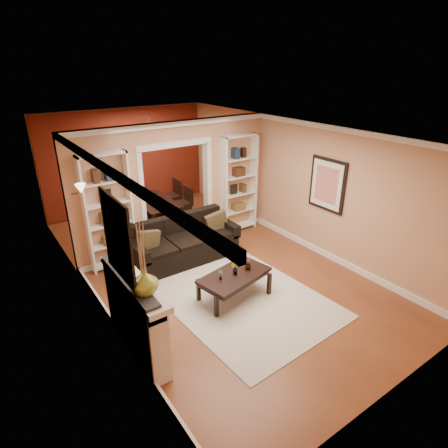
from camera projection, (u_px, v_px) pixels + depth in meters
floor at (207, 264)px, 7.62m from camera, size 8.00×8.00×0.00m
ceiling at (204, 129)px, 6.53m from camera, size 8.00×8.00×0.00m
wall_back at (127, 160)px, 10.08m from camera, size 8.00×0.00×8.00m
wall_front at (402, 307)px, 4.07m from camera, size 8.00×0.00×8.00m
wall_left at (85, 230)px, 5.90m from camera, size 0.00×8.00×8.00m
wall_right at (292, 182)px, 8.25m from camera, size 0.00×8.00×8.00m
partition_wall at (176, 186)px, 7.97m from camera, size 4.50×0.15×2.70m
red_back_panel at (127, 161)px, 10.07m from camera, size 4.44×0.04×2.64m
dining_window at (127, 153)px, 9.95m from camera, size 0.78×0.03×0.98m
area_rug at (238, 296)px, 6.58m from camera, size 2.52×3.41×0.01m
sofa at (184, 240)px, 7.64m from camera, size 2.23×0.96×0.87m
pillow_left at (148, 241)px, 7.13m from camera, size 0.45×0.16×0.44m
pillow_right at (217, 222)px, 7.95m from camera, size 0.47×0.18×0.46m
coffee_table at (234, 286)px, 6.46m from camera, size 1.35×0.91×0.47m
plant_left at (221, 275)px, 6.18m from camera, size 0.11×0.10×0.17m
plant_center at (235, 269)px, 6.33m from camera, size 0.14×0.15×0.21m
plant_right at (248, 264)px, 6.48m from camera, size 0.16×0.16×0.20m
bookshelf_left at (108, 213)px, 7.12m from camera, size 0.90×0.30×2.30m
bookshelf_right at (238, 184)px, 8.74m from camera, size 0.90×0.30×2.30m
fireplace at (137, 315)px, 5.16m from camera, size 0.32×1.70×1.16m
vase at (144, 282)px, 4.56m from camera, size 0.39×0.39×0.35m
mirror at (117, 238)px, 4.60m from camera, size 0.03×0.95×1.10m
wall_sconce at (77, 191)px, 6.17m from camera, size 0.18×0.18×0.22m
framed_art at (327, 185)px, 7.40m from camera, size 0.04×0.85×1.05m
dining_table at (156, 211)px, 9.56m from camera, size 1.59×0.89×0.56m
dining_chair_nw at (140, 212)px, 8.97m from camera, size 0.57×0.57×0.93m
dining_chair_ne at (180, 204)px, 9.55m from camera, size 0.52×0.52×0.88m
dining_chair_sw at (130, 205)px, 9.42m from camera, size 0.54×0.54×0.91m
dining_chair_se at (169, 197)px, 10.00m from camera, size 0.48×0.48×0.93m
chandelier at (144, 143)px, 8.83m from camera, size 0.50×0.50×0.30m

